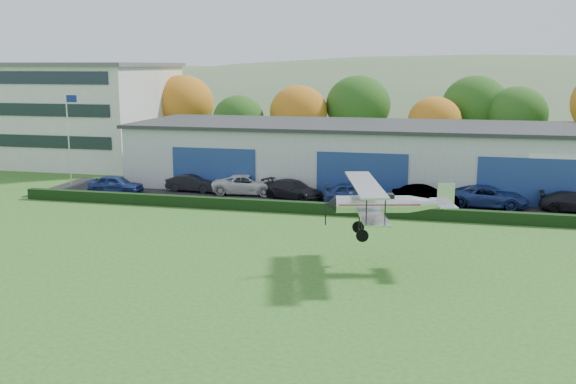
% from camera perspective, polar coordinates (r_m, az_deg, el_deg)
% --- Properties ---
extents(ground, '(300.00, 300.00, 0.00)m').
position_cam_1_polar(ground, '(31.27, -8.06, -8.12)').
color(ground, '#2E5D1D').
rests_on(ground, ground).
extents(apron, '(48.00, 9.00, 0.05)m').
position_cam_1_polar(apron, '(50.12, 3.99, -0.70)').
color(apron, black).
rests_on(apron, ground).
extents(hedge, '(46.00, 0.60, 0.80)m').
position_cam_1_polar(hedge, '(45.42, 2.98, -1.44)').
color(hedge, black).
rests_on(hedge, ground).
extents(hangar, '(40.60, 12.60, 5.30)m').
position_cam_1_polar(hangar, '(56.23, 7.23, 3.24)').
color(hangar, '#B2B7BC').
rests_on(hangar, ground).
extents(office_block, '(20.60, 15.60, 10.40)m').
position_cam_1_polar(office_block, '(73.79, -18.60, 6.59)').
color(office_block, silver).
rests_on(office_block, ground).
extents(flagpole, '(1.05, 0.10, 8.00)m').
position_cam_1_polar(flagpole, '(58.55, -18.53, 5.16)').
color(flagpole, silver).
rests_on(flagpole, ground).
extents(tree_belt, '(75.70, 13.22, 10.12)m').
position_cam_1_polar(tree_belt, '(68.95, 5.02, 7.18)').
color(tree_belt, '#3D2614').
rests_on(tree_belt, ground).
extents(distant_hills, '(430.00, 196.00, 56.00)m').
position_cam_1_polar(distant_hills, '(169.72, 8.19, 3.06)').
color(distant_hills, '#4C6642').
rests_on(distant_hills, ground).
extents(car_0, '(4.44, 1.91, 1.50)m').
position_cam_1_polar(car_0, '(54.01, -14.76, 0.64)').
color(car_0, navy).
rests_on(car_0, apron).
extents(car_1, '(4.35, 1.73, 1.41)m').
position_cam_1_polar(car_1, '(53.70, -8.30, 0.79)').
color(car_1, black).
rests_on(car_1, apron).
extents(car_2, '(5.73, 3.01, 1.54)m').
position_cam_1_polar(car_2, '(52.14, -3.54, 0.65)').
color(car_2, silver).
rests_on(car_2, apron).
extents(car_3, '(5.45, 3.97, 1.47)m').
position_cam_1_polar(car_3, '(50.11, 0.46, 0.21)').
color(car_3, black).
rests_on(car_3, apron).
extents(car_4, '(4.71, 2.28, 1.55)m').
position_cam_1_polar(car_4, '(48.75, 5.76, -0.11)').
color(car_4, navy).
rests_on(car_4, apron).
extents(car_5, '(4.84, 1.85, 1.57)m').
position_cam_1_polar(car_5, '(48.22, 11.84, -0.40)').
color(car_5, gray).
rests_on(car_5, apron).
extents(car_6, '(5.71, 2.98, 1.54)m').
position_cam_1_polar(car_6, '(49.52, 17.08, -0.38)').
color(car_6, navy).
rests_on(car_6, apron).
extents(car_7, '(4.89, 2.42, 1.37)m').
position_cam_1_polar(car_7, '(50.02, 23.71, -0.82)').
color(car_7, black).
rests_on(car_7, apron).
extents(biplane, '(6.57, 7.46, 2.78)m').
position_cam_1_polar(biplane, '(33.13, 8.33, -0.90)').
color(biplane, silver).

